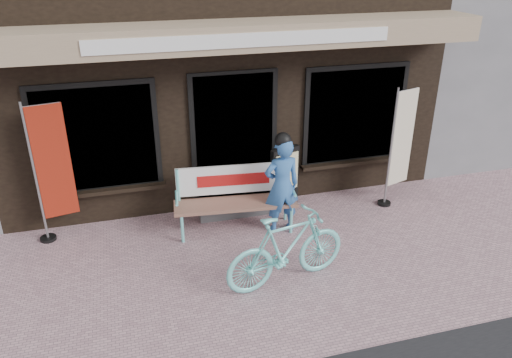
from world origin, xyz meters
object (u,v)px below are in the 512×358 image
object	(u,v)px
person	(282,184)
nobori_cream	(400,145)
bench	(235,194)
bicycle	(287,249)
nobori_red	(51,170)
menu_stand	(285,177)

from	to	relation	value
person	nobori_cream	world-z (taller)	nobori_cream
bench	person	distance (m)	0.71
person	bicycle	xyz separation A→B (m)	(-0.33, -1.23, -0.26)
bicycle	nobori_red	world-z (taller)	nobori_red
bench	person	size ratio (longest dim) A/B	1.18
nobori_red	nobori_cream	size ratio (longest dim) A/B	1.05
person	nobori_cream	distance (m)	2.10
bicycle	menu_stand	world-z (taller)	menu_stand
person	menu_stand	size ratio (longest dim) A/B	1.51
person	bicycle	size ratio (longest dim) A/B	0.94
nobori_cream	menu_stand	xyz separation A→B (m)	(-1.78, 0.33, -0.49)
bench	menu_stand	xyz separation A→B (m)	(0.91, 0.44, -0.05)
bicycle	bench	bearing A→B (deg)	0.82
person	nobori_cream	xyz separation A→B (m)	(2.06, 0.35, 0.25)
nobori_red	menu_stand	world-z (taller)	nobori_red
person	bicycle	bearing A→B (deg)	-107.79
bicycle	nobori_cream	distance (m)	2.91
nobori_red	nobori_cream	bearing A→B (deg)	-15.41
person	menu_stand	xyz separation A→B (m)	(0.27, 0.68, -0.23)
person	nobori_red	bearing A→B (deg)	165.56
person	bicycle	world-z (taller)	person
nobori_cream	person	bearing A→B (deg)	171.76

